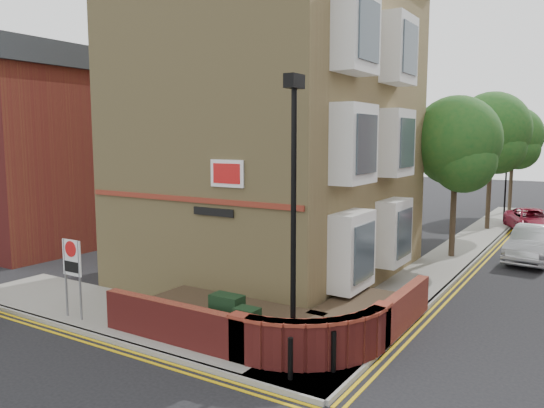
{
  "coord_description": "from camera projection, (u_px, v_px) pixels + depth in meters",
  "views": [
    {
      "loc": [
        7.21,
        -8.65,
        5.11
      ],
      "look_at": [
        -0.7,
        4.0,
        3.22
      ],
      "focal_mm": 35.0,
      "sensor_mm": 36.0,
      "label": 1
    }
  ],
  "objects": [
    {
      "name": "tree_far",
      "position": [
        513.0,
        140.0,
        35.31
      ],
      "size": [
        3.81,
        3.81,
        7.0
      ],
      "color": "#382B1E",
      "rests_on": "pavement_main"
    },
    {
      "name": "side_building",
      "position": [
        67.0,
        149.0,
        25.76
      ],
      "size": [
        6.4,
        10.4,
        9.0
      ],
      "color": "maroon",
      "rests_on": "ground"
    },
    {
      "name": "corner_building",
      "position": [
        280.0,
        106.0,
        19.15
      ],
      "size": [
        8.95,
        10.4,
        13.6
      ],
      "color": "tan",
      "rests_on": "ground"
    },
    {
      "name": "traffic_light_assembly",
      "position": [
        506.0,
        177.0,
        31.12
      ],
      "size": [
        0.2,
        0.16,
        4.2
      ],
      "color": "black",
      "rests_on": "pavement_main"
    },
    {
      "name": "kerb_main_near",
      "position": [
        485.0,
        251.0,
        23.58
      ],
      "size": [
        0.15,
        32.0,
        0.12
      ],
      "primitive_type": "cube",
      "color": "gray",
      "rests_on": "ground"
    },
    {
      "name": "yellow_lines_main",
      "position": [
        491.0,
        253.0,
        23.45
      ],
      "size": [
        0.28,
        32.0,
        0.01
      ],
      "primitive_type": "cube",
      "color": "gold",
      "rests_on": "ground"
    },
    {
      "name": "red_car_main",
      "position": [
        532.0,
        220.0,
        28.64
      ],
      "size": [
        3.59,
        4.97,
        1.26
      ],
      "primitive_type": "imported",
      "rotation": [
        0.0,
        0.0,
        0.37
      ],
      "color": "maroon",
      "rests_on": "ground"
    },
    {
      "name": "garden_wall",
      "position": [
        264.0,
        334.0,
        13.81
      ],
      "size": [
        6.8,
        6.0,
        1.2
      ],
      "primitive_type": null,
      "color": "maroon",
      "rests_on": "ground"
    },
    {
      "name": "ground",
      "position": [
        203.0,
        370.0,
        11.71
      ],
      "size": [
        120.0,
        120.0,
        0.0
      ],
      "primitive_type": "plane",
      "color": "black",
      "rests_on": "ground"
    },
    {
      "name": "bollard_near",
      "position": [
        290.0,
        359.0,
        10.92
      ],
      "size": [
        0.11,
        0.11,
        0.9
      ],
      "primitive_type": "cylinder",
      "color": "black",
      "rests_on": "pavement_corner"
    },
    {
      "name": "utility_cabinet_small",
      "position": [
        247.0,
        331.0,
        12.2
      ],
      "size": [
        0.55,
        0.4,
        1.1
      ],
      "primitive_type": "cube",
      "color": "black",
      "rests_on": "pavement_corner"
    },
    {
      "name": "lamppost",
      "position": [
        293.0,
        219.0,
        11.46
      ],
      "size": [
        0.25,
        0.5,
        6.3
      ],
      "color": "black",
      "rests_on": "pavement_corner"
    },
    {
      "name": "yellow_lines_side",
      "position": [
        89.0,
        341.0,
        13.34
      ],
      "size": [
        13.0,
        0.28,
        0.01
      ],
      "primitive_type": "cube",
      "color": "gold",
      "rests_on": "ground"
    },
    {
      "name": "tree_near",
      "position": [
        456.0,
        147.0,
        21.88
      ],
      "size": [
        3.64,
        3.65,
        6.7
      ],
      "color": "#382B1E",
      "rests_on": "pavement_main"
    },
    {
      "name": "silver_car_near",
      "position": [
        534.0,
        244.0,
        21.87
      ],
      "size": [
        1.93,
        4.53,
        1.45
      ],
      "primitive_type": "imported",
      "rotation": [
        0.0,
        0.0,
        -0.09
      ],
      "color": "#B7B9C0",
      "rests_on": "ground"
    },
    {
      "name": "tree_mid",
      "position": [
        492.0,
        135.0,
        28.54
      ],
      "size": [
        4.03,
        4.03,
        7.42
      ],
      "color": "#382B1E",
      "rests_on": "pavement_main"
    },
    {
      "name": "utility_cabinet_large",
      "position": [
        227.0,
        319.0,
        12.87
      ],
      "size": [
        0.8,
        0.45,
        1.2
      ],
      "primitive_type": "cube",
      "color": "black",
      "rests_on": "pavement_corner"
    },
    {
      "name": "kerb_side",
      "position": [
        96.0,
        336.0,
        13.54
      ],
      "size": [
        13.0,
        0.15,
        0.12
      ],
      "primitive_type": "cube",
      "color": "gray",
      "rests_on": "ground"
    },
    {
      "name": "bollard_far",
      "position": [
        334.0,
        352.0,
        11.28
      ],
      "size": [
        0.11,
        0.11,
        0.9
      ],
      "primitive_type": "cylinder",
      "color": "black",
      "rests_on": "pavement_corner"
    },
    {
      "name": "pavement_corner",
      "position": [
        140.0,
        319.0,
        14.8
      ],
      "size": [
        13.0,
        3.0,
        0.12
      ],
      "primitive_type": "cube",
      "color": "gray",
      "rests_on": "ground"
    },
    {
      "name": "zone_sign",
      "position": [
        72.0,
        264.0,
        14.55
      ],
      "size": [
        0.72,
        0.07,
        2.2
      ],
      "color": "slate",
      "rests_on": "pavement_corner"
    },
    {
      "name": "pavement_main",
      "position": [
        462.0,
        249.0,
        24.1
      ],
      "size": [
        2.0,
        32.0,
        0.12
      ],
      "primitive_type": "cube",
      "color": "gray",
      "rests_on": "ground"
    }
  ]
}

